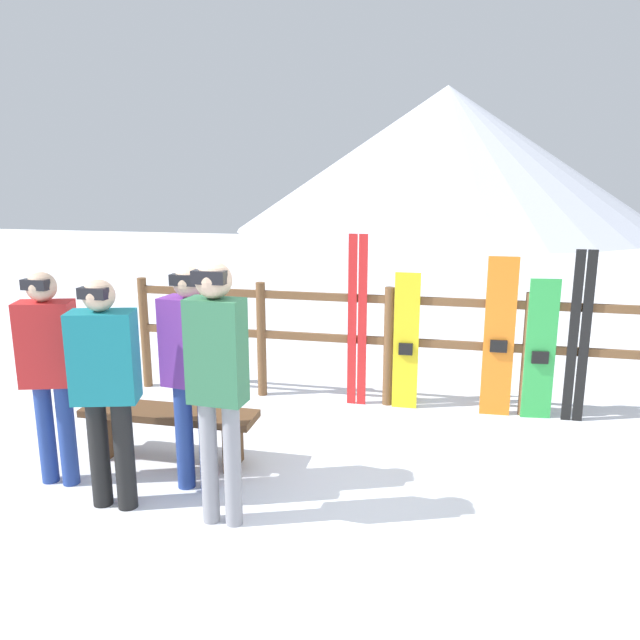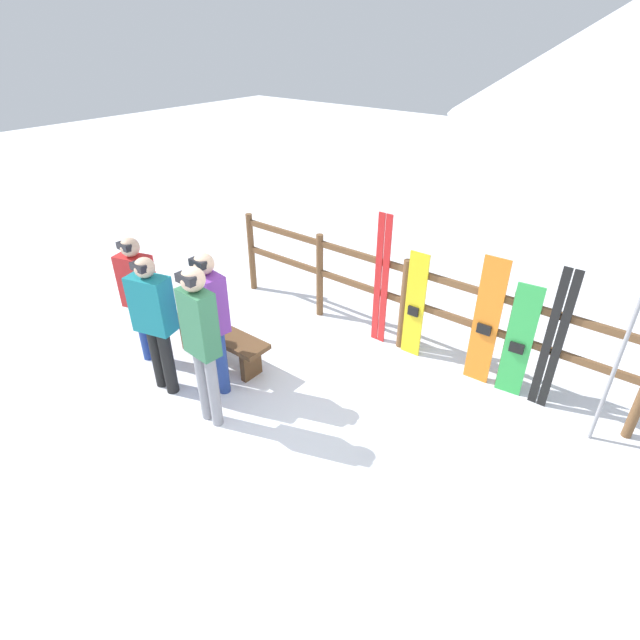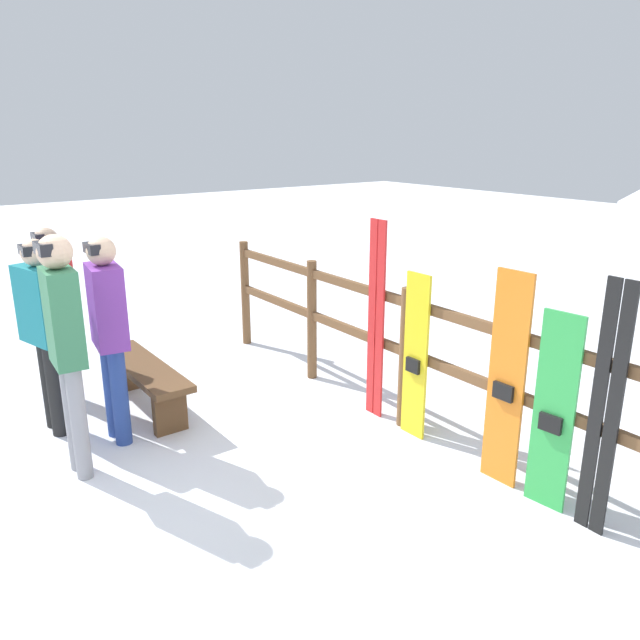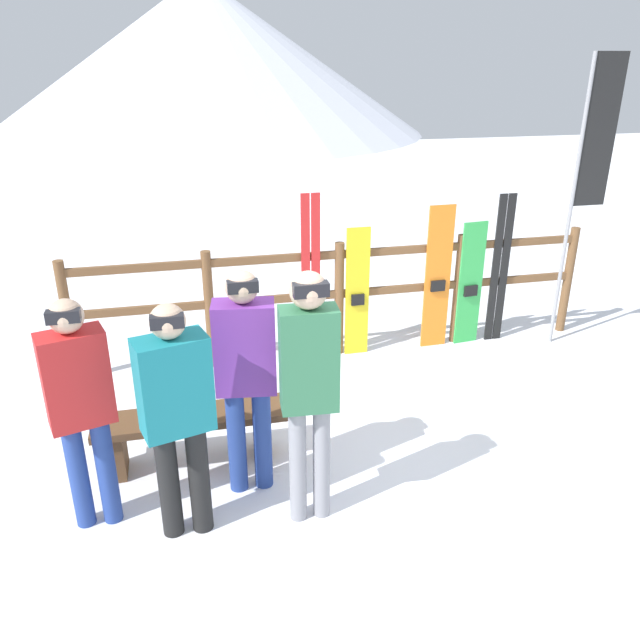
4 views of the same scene
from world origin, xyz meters
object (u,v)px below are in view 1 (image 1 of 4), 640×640
object	(u,v)px
person_purple	(192,363)
snowboard_yellow	(406,342)
ski_pair_black	(579,338)
person_red	(49,363)
person_plaid_green	(217,371)
snowboard_green	(540,350)
ski_pair_red	(357,321)
snowboard_orange	(499,338)
bench	(170,423)
person_teal	(106,379)

from	to	relation	value
person_purple	snowboard_yellow	bearing A→B (deg)	55.44
snowboard_yellow	ski_pair_black	bearing A→B (deg)	0.12
person_red	person_plaid_green	distance (m)	1.48
person_purple	ski_pair_black	distance (m)	3.67
person_red	snowboard_green	bearing A→B (deg)	30.02
person_plaid_green	snowboard_yellow	world-z (taller)	person_plaid_green
person_red	person_purple	size ratio (longest dim) A/B	0.97
person_red	ski_pair_red	distance (m)	2.97
snowboard_orange	person_plaid_green	bearing A→B (deg)	-128.31
person_purple	ski_pair_red	size ratio (longest dim) A/B	0.96
person_purple	bench	bearing A→B (deg)	136.08
person_teal	snowboard_yellow	bearing A→B (deg)	51.96
bench	person_teal	distance (m)	1.00
person_red	person_teal	xyz separation A→B (m)	(0.60, -0.23, -0.01)
person_red	snowboard_yellow	bearing A→B (deg)	41.28
snowboard_yellow	snowboard_green	bearing A→B (deg)	-0.00
person_plaid_green	snowboard_yellow	xyz separation A→B (m)	(1.05, 2.47, -0.40)
bench	ski_pair_black	world-z (taller)	ski_pair_black
person_purple	person_red	bearing A→B (deg)	-172.25
person_teal	snowboard_green	distance (m)	4.01
person_purple	snowboard_green	size ratio (longest dim) A/B	1.23
person_red	ski_pair_black	bearing A→B (deg)	27.97
person_purple	ski_pair_red	world-z (taller)	ski_pair_red
ski_pair_red	person_plaid_green	bearing A→B (deg)	-102.40
ski_pair_black	person_purple	bearing A→B (deg)	-146.09
person_plaid_green	snowboard_yellow	distance (m)	2.71
snowboard_green	person_teal	bearing A→B (deg)	-142.81
person_teal	ski_pair_black	bearing A→B (deg)	34.47
person_red	person_plaid_green	world-z (taller)	person_plaid_green
snowboard_orange	ski_pair_black	size ratio (longest dim) A/B	0.95
ski_pair_red	ski_pair_black	size ratio (longest dim) A/B	1.06
bench	person_red	world-z (taller)	person_red
person_plaid_green	person_teal	size ratio (longest dim) A/B	1.09
snowboard_yellow	snowboard_green	world-z (taller)	snowboard_yellow
bench	ski_pair_red	distance (m)	2.18
ski_pair_black	person_teal	bearing A→B (deg)	-145.53
ski_pair_black	ski_pair_red	bearing A→B (deg)	180.00
snowboard_orange	person_purple	bearing A→B (deg)	-138.50
snowboard_yellow	ski_pair_black	size ratio (longest dim) A/B	0.84
person_teal	snowboard_orange	size ratio (longest dim) A/B	1.05
person_purple	snowboard_yellow	size ratio (longest dim) A/B	1.22
snowboard_green	ski_pair_black	xyz separation A→B (m)	(0.34, 0.00, 0.15)
person_red	ski_pair_red	size ratio (longest dim) A/B	0.93
person_red	person_plaid_green	bearing A→B (deg)	-10.69
bench	person_plaid_green	world-z (taller)	person_plaid_green
snowboard_yellow	snowboard_green	size ratio (longest dim) A/B	1.01
person_plaid_green	snowboard_orange	size ratio (longest dim) A/B	1.14
person_plaid_green	person_teal	xyz separation A→B (m)	(-0.85, 0.05, -0.13)
person_red	snowboard_yellow	xyz separation A→B (m)	(2.50, 2.19, -0.27)
person_purple	person_teal	bearing A→B (deg)	-142.20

